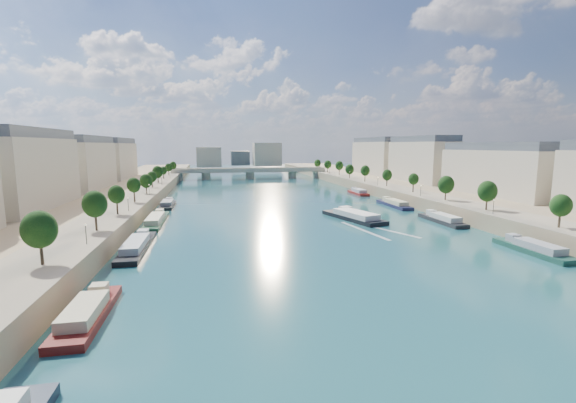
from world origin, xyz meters
name	(u,v)px	position (x,y,z in m)	size (l,w,h in m)	color
ground	(282,207)	(0.00, 100.00, 0.00)	(700.00, 700.00, 0.00)	#0D313C
quay_left	(90,206)	(-72.00, 100.00, 2.50)	(44.00, 520.00, 5.00)	#9E8460
quay_right	(443,196)	(72.00, 100.00, 2.50)	(44.00, 520.00, 5.00)	#9E8460
pave_left	(133,198)	(-57.00, 100.00, 5.05)	(14.00, 520.00, 0.10)	gray
pave_right	(412,191)	(57.00, 100.00, 5.05)	(14.00, 520.00, 0.10)	gray
trees_left	(138,183)	(-55.00, 102.00, 10.48)	(4.80, 268.80, 8.26)	#382B1E
trees_right	(397,177)	(55.00, 110.00, 10.48)	(4.80, 268.80, 8.26)	#382B1E
lamps_left	(140,194)	(-52.50, 90.00, 7.78)	(0.36, 200.36, 4.28)	black
lamps_right	(397,184)	(52.50, 105.00, 7.78)	(0.36, 200.36, 4.28)	black
buildings_left	(61,167)	(-85.00, 112.00, 16.45)	(16.00, 226.00, 23.20)	#BBAC90
buildings_right	(454,163)	(85.00, 112.00, 16.45)	(16.00, 226.00, 23.20)	#BBAC90
skyline	(244,156)	(3.19, 319.52, 14.66)	(79.00, 42.00, 22.00)	#BBAC90
bridge	(250,172)	(0.00, 233.49, 5.08)	(112.00, 12.00, 8.15)	#C1B79E
tour_barge	(354,217)	(19.04, 69.20, 1.00)	(14.95, 27.91, 3.72)	black
wake	(374,230)	(19.04, 52.58, 0.02)	(14.84, 25.84, 0.04)	silver
moored_barges_left	(137,246)	(-45.50, 43.30, 0.84)	(5.00, 154.59, 3.60)	#172133
moored_barges_right	(445,221)	(45.50, 57.63, 0.84)	(5.00, 163.18, 3.60)	black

